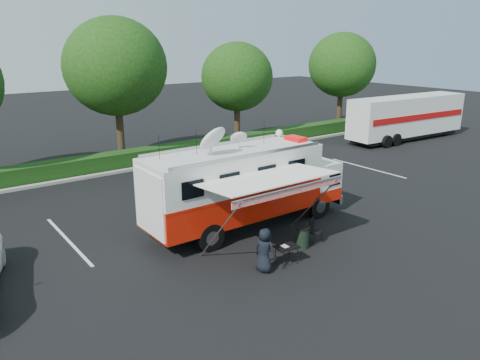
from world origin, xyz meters
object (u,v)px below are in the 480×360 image
Objects in this scene: semi_trailer at (407,117)px; command_truck at (246,185)px; folding_table at (287,247)px; trash_bin at (302,237)px.

command_truck is at bearing -162.01° from semi_trailer.
semi_trailer is at bearing 17.99° from command_truck.
folding_table is at bearing -154.59° from semi_trailer.
command_truck reaches higher than trash_bin.
command_truck is 0.81× the size of semi_trailer.
command_truck is at bearing 99.13° from trash_bin.
semi_trailer reaches higher than trash_bin.
trash_bin is at bearing 25.58° from folding_table.
semi_trailer is (20.78, 6.75, -0.06)m from command_truck.
command_truck is 10.27× the size of folding_table.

